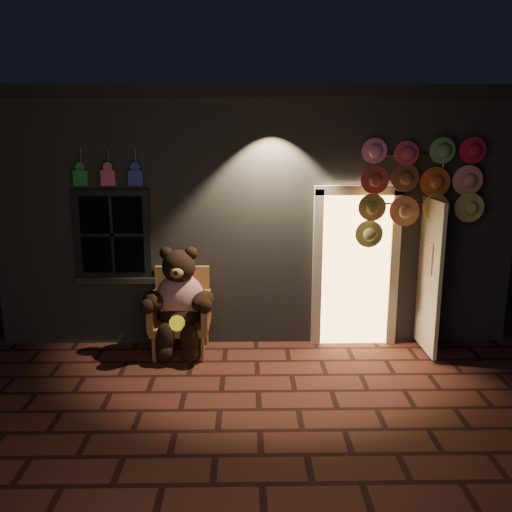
{
  "coord_description": "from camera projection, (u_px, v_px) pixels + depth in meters",
  "views": [
    {
      "loc": [
        -0.13,
        -5.65,
        2.86
      ],
      "look_at": [
        -0.01,
        1.0,
        1.35
      ],
      "focal_mm": 38.0,
      "sensor_mm": 36.0,
      "label": 1
    }
  ],
  "objects": [
    {
      "name": "wicker_armchair",
      "position": [
        181.0,
        311.0,
        7.19
      ],
      "size": [
        0.78,
        0.7,
        1.11
      ],
      "rotation": [
        0.0,
        0.0,
        -0.01
      ],
      "color": "#A1793E",
      "rests_on": "ground"
    },
    {
      "name": "shop_building",
      "position": [
        253.0,
        198.0,
        9.65
      ],
      "size": [
        7.3,
        5.95,
        3.51
      ],
      "color": "slate",
      "rests_on": "ground"
    },
    {
      "name": "ground",
      "position": [
        258.0,
        391.0,
        6.14
      ],
      "size": [
        60.0,
        60.0,
        0.0
      ],
      "primitive_type": "plane",
      "color": "#562620",
      "rests_on": "ground"
    },
    {
      "name": "teddy_bear",
      "position": [
        179.0,
        301.0,
        7.01
      ],
      "size": [
        1.02,
        0.79,
        1.4
      ],
      "rotation": [
        0.0,
        0.0,
        -0.01
      ],
      "color": "#B0122D",
      "rests_on": "ground"
    },
    {
      "name": "hat_rack",
      "position": [
        418.0,
        186.0,
        6.94
      ],
      "size": [
        1.59,
        0.22,
        2.81
      ],
      "color": "#59595E",
      "rests_on": "ground"
    }
  ]
}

